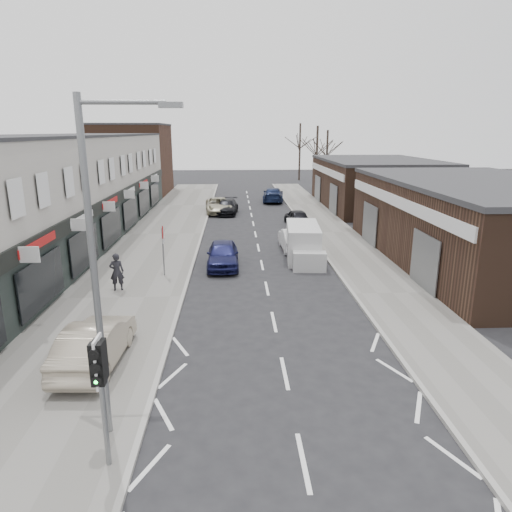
{
  "coord_description": "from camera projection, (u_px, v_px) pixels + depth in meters",
  "views": [
    {
      "loc": [
        -1.5,
        -10.8,
        7.35
      ],
      "look_at": [
        -0.69,
        6.48,
        2.6
      ],
      "focal_mm": 32.0,
      "sensor_mm": 36.0,
      "label": 1
    }
  ],
  "objects": [
    {
      "name": "pavement_right",
      "position": [
        333.0,
        233.0,
        33.85
      ],
      "size": [
        3.5,
        64.0,
        0.12
      ],
      "primitive_type": "cube",
      "color": "slate",
      "rests_on": "ground"
    },
    {
      "name": "white_van",
      "position": [
        303.0,
        243.0,
        26.85
      ],
      "size": [
        2.2,
        5.34,
        2.03
      ],
      "rotation": [
        0.0,
        0.0,
        -0.09
      ],
      "color": "silver",
      "rests_on": "ground"
    },
    {
      "name": "right_unit_far",
      "position": [
        376.0,
        184.0,
        45.13
      ],
      "size": [
        10.0,
        16.0,
        4.5
      ],
      "primitive_type": "cube",
      "color": "#3C271B",
      "rests_on": "ground"
    },
    {
      "name": "parked_car_left_a",
      "position": [
        223.0,
        254.0,
        25.37
      ],
      "size": [
        1.75,
        4.28,
        1.45
      ],
      "primitive_type": "imported",
      "rotation": [
        0.0,
        0.0,
        0.01
      ],
      "color": "#161845",
      "rests_on": "ground"
    },
    {
      "name": "parked_car_right_a",
      "position": [
        293.0,
        239.0,
        29.02
      ],
      "size": [
        1.56,
        4.27,
        1.4
      ],
      "primitive_type": "imported",
      "rotation": [
        0.0,
        0.0,
        3.16
      ],
      "color": "white",
      "rests_on": "ground"
    },
    {
      "name": "parked_car_right_c",
      "position": [
        273.0,
        195.0,
        48.91
      ],
      "size": [
        2.63,
        5.38,
        1.5
      ],
      "primitive_type": "imported",
      "rotation": [
        0.0,
        0.0,
        3.04
      ],
      "color": "#131E3E",
      "rests_on": "ground"
    },
    {
      "name": "pavement_left",
      "position": [
        163.0,
        234.0,
        33.28
      ],
      "size": [
        5.5,
        64.0,
        0.12
      ],
      "primitive_type": "cube",
      "color": "slate",
      "rests_on": "ground"
    },
    {
      "name": "pedestrian",
      "position": [
        117.0,
        272.0,
        21.24
      ],
      "size": [
        0.72,
        0.54,
        1.79
      ],
      "primitive_type": "imported",
      "rotation": [
        0.0,
        0.0,
        3.32
      ],
      "color": "black",
      "rests_on": "pavement_left"
    },
    {
      "name": "street_lamp",
      "position": [
        101.0,
        257.0,
        10.21
      ],
      "size": [
        2.23,
        0.22,
        8.0
      ],
      "color": "slate",
      "rests_on": "pavement_left"
    },
    {
      "name": "warning_sign",
      "position": [
        163.0,
        236.0,
        23.15
      ],
      "size": [
        0.12,
        0.8,
        2.7
      ],
      "color": "slate",
      "rests_on": "pavement_left"
    },
    {
      "name": "parked_car_left_b",
      "position": [
        227.0,
        207.0,
        41.69
      ],
      "size": [
        2.19,
        4.6,
        1.29
      ],
      "primitive_type": "imported",
      "rotation": [
        0.0,
        0.0,
        -0.09
      ],
      "color": "black",
      "rests_on": "ground"
    },
    {
      "name": "traffic_light",
      "position": [
        100.0,
        373.0,
        9.63
      ],
      "size": [
        0.28,
        0.6,
        3.1
      ],
      "color": "slate",
      "rests_on": "pavement_left"
    },
    {
      "name": "tree_far_a",
      "position": [
        316.0,
        190.0,
        59.06
      ],
      "size": [
        3.6,
        3.6,
        8.0
      ],
      "primitive_type": null,
      "color": "#382D26",
      "rests_on": "ground"
    },
    {
      "name": "ground",
      "position": [
        292.0,
        410.0,
        12.41
      ],
      "size": [
        160.0,
        160.0,
        0.0
      ],
      "primitive_type": "plane",
      "color": "black",
      "rests_on": "ground"
    },
    {
      "name": "sedan_on_pavement",
      "position": [
        95.0,
        343.0,
        14.49
      ],
      "size": [
        1.71,
        4.41,
        1.43
      ],
      "primitive_type": "imported",
      "rotation": [
        0.0,
        0.0,
        3.1
      ],
      "color": "#A49783",
      "rests_on": "pavement_left"
    },
    {
      "name": "parked_car_right_b",
      "position": [
        297.0,
        217.0,
        36.77
      ],
      "size": [
        1.86,
        3.92,
        1.29
      ],
      "primitive_type": "imported",
      "rotation": [
        0.0,
        0.0,
        3.23
      ],
      "color": "black",
      "rests_on": "ground"
    },
    {
      "name": "brick_block_far",
      "position": [
        133.0,
        160.0,
        54.09
      ],
      "size": [
        8.0,
        10.0,
        8.0
      ],
      "primitive_type": "cube",
      "color": "#4D2F21",
      "rests_on": "ground"
    },
    {
      "name": "shop_terrace_left",
      "position": [
        50.0,
        192.0,
        29.64
      ],
      "size": [
        8.0,
        41.0,
        7.1
      ],
      "primitive_type": "cube",
      "color": "#BAB4AA",
      "rests_on": "ground"
    },
    {
      "name": "tree_far_b",
      "position": [
        326.0,
        184.0,
        64.95
      ],
      "size": [
        3.6,
        3.6,
        7.5
      ],
      "primitive_type": null,
      "color": "#382D26",
      "rests_on": "ground"
    },
    {
      "name": "right_unit_near",
      "position": [
        482.0,
        224.0,
        25.87
      ],
      "size": [
        10.0,
        18.0,
        4.5
      ],
      "primitive_type": "cube",
      "color": "#3C271B",
      "rests_on": "ground"
    },
    {
      "name": "tree_far_c",
      "position": [
        299.0,
        180.0,
        70.59
      ],
      "size": [
        3.6,
        3.6,
        8.5
      ],
      "primitive_type": null,
      "color": "#382D26",
      "rests_on": "ground"
    },
    {
      "name": "parked_car_left_c",
      "position": [
        219.0,
        206.0,
        42.12
      ],
      "size": [
        2.7,
        5.21,
        1.4
      ],
      "primitive_type": "imported",
      "rotation": [
        0.0,
        0.0,
        0.08
      ],
      "color": "#A29C82",
      "rests_on": "ground"
    }
  ]
}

